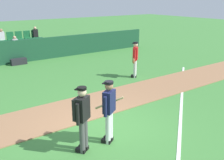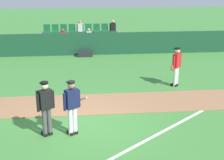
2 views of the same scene
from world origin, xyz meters
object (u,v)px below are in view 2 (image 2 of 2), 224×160
object	(u,v)px
batter_navy_jersey	(72,106)
equipment_bag	(85,54)
umpire_home_plate	(46,105)
runner_red_jersey	(176,65)

from	to	relation	value
batter_navy_jersey	equipment_bag	distance (m)	10.20
batter_navy_jersey	umpire_home_plate	bearing A→B (deg)	178.57
runner_red_jersey	batter_navy_jersey	bearing A→B (deg)	-136.94
umpire_home_plate	runner_red_jersey	xyz separation A→B (m)	(5.29, 4.18, -0.04)
batter_navy_jersey	runner_red_jersey	xyz separation A→B (m)	(4.49, 4.20, -0.01)
runner_red_jersey	equipment_bag	world-z (taller)	runner_red_jersey
batter_navy_jersey	runner_red_jersey	bearing A→B (deg)	43.06
umpire_home_plate	equipment_bag	world-z (taller)	umpire_home_plate
runner_red_jersey	equipment_bag	xyz separation A→B (m)	(-3.92, 5.95, -0.78)
batter_navy_jersey	equipment_bag	xyz separation A→B (m)	(0.58, 10.15, -0.79)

